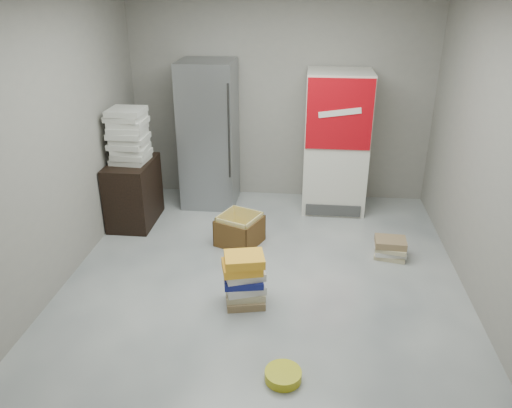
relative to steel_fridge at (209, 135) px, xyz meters
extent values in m
plane|color=beige|center=(0.90, -2.13, -0.95)|extent=(5.00, 5.00, 0.00)
cube|color=gray|center=(0.90, 0.37, 0.45)|extent=(4.00, 0.04, 2.80)
cube|color=gray|center=(0.90, -4.63, 0.45)|extent=(4.00, 0.04, 2.80)
cube|color=gray|center=(-1.10, -2.13, 0.45)|extent=(0.04, 5.00, 2.80)
cube|color=gray|center=(2.90, -2.13, 0.45)|extent=(0.04, 5.00, 2.80)
cube|color=#999BA0|center=(0.00, 0.00, 0.00)|extent=(0.70, 0.70, 1.90)
cylinder|color=#333333|center=(0.32, -0.36, 0.15)|extent=(0.02, 0.02, 1.19)
cube|color=silver|center=(1.65, 0.00, -0.05)|extent=(0.80, 0.70, 1.80)
cube|color=#B70811|center=(1.65, -0.36, 0.40)|extent=(0.78, 0.02, 0.85)
cube|color=white|center=(1.65, -0.37, 0.43)|extent=(0.50, 0.01, 0.14)
cube|color=#3F3F3F|center=(1.65, -0.36, -0.85)|extent=(0.70, 0.02, 0.15)
cube|color=black|center=(-0.83, -0.73, -0.55)|extent=(0.50, 0.80, 0.80)
cube|color=beige|center=(-0.83, -0.72, -0.12)|extent=(0.43, 0.43, 0.06)
cube|color=beige|center=(-0.81, -0.73, -0.05)|extent=(0.41, 0.41, 0.06)
cube|color=beige|center=(-0.81, -0.72, 0.01)|extent=(0.43, 0.43, 0.06)
cube|color=beige|center=(-0.83, -0.74, 0.08)|extent=(0.41, 0.41, 0.06)
cube|color=beige|center=(-0.81, -0.72, 0.14)|extent=(0.41, 0.41, 0.06)
cube|color=beige|center=(-0.83, -0.74, 0.21)|extent=(0.40, 0.40, 0.06)
cube|color=beige|center=(-0.82, -0.74, 0.27)|extent=(0.42, 0.42, 0.06)
cube|color=beige|center=(-0.81, -0.72, 0.34)|extent=(0.40, 0.40, 0.06)
cube|color=beige|center=(-0.83, -0.72, 0.40)|extent=(0.42, 0.42, 0.06)
cube|color=beige|center=(-0.82, -0.73, 0.47)|extent=(0.40, 0.40, 0.06)
cube|color=olive|center=(0.76, -2.34, -0.91)|extent=(0.41, 0.35, 0.08)
cube|color=#C0B288|center=(0.76, -2.32, -0.84)|extent=(0.41, 0.35, 0.07)
cube|color=silver|center=(0.76, -2.32, -0.77)|extent=(0.43, 0.38, 0.08)
cube|color=navy|center=(0.74, -2.33, -0.69)|extent=(0.40, 0.34, 0.06)
cube|color=silver|center=(0.75, -2.31, -0.63)|extent=(0.43, 0.38, 0.07)
cube|color=#FFAC29|center=(0.73, -2.34, -0.55)|extent=(0.42, 0.36, 0.08)
cube|color=#FFAC29|center=(0.76, -2.34, -0.47)|extent=(0.41, 0.35, 0.08)
cube|color=#C0B288|center=(2.25, -1.30, -0.93)|extent=(0.38, 0.32, 0.05)
cube|color=silver|center=(2.24, -1.30, -0.87)|extent=(0.34, 0.27, 0.05)
cube|color=#C0B288|center=(2.25, -1.32, -0.82)|extent=(0.38, 0.32, 0.05)
cube|color=olive|center=(2.23, -1.31, -0.76)|extent=(0.34, 0.28, 0.08)
cube|color=yellow|center=(0.55, -1.16, -0.94)|extent=(0.55, 0.55, 0.01)
cube|color=brown|center=(0.63, -0.96, -0.79)|extent=(0.41, 0.19, 0.32)
cube|color=brown|center=(0.46, -1.36, -0.79)|extent=(0.41, 0.19, 0.32)
cube|color=brown|center=(0.35, -1.07, -0.79)|extent=(0.19, 0.41, 0.32)
cube|color=brown|center=(0.75, -1.24, -0.79)|extent=(0.19, 0.41, 0.32)
cube|color=yellow|center=(0.63, -0.98, -0.77)|extent=(0.38, 0.17, 0.36)
cube|color=yellow|center=(0.47, -1.34, -0.77)|extent=(0.38, 0.17, 0.36)
cube|color=yellow|center=(0.37, -1.08, -0.77)|extent=(0.17, 0.38, 0.36)
cube|color=yellow|center=(0.73, -1.24, -0.77)|extent=(0.17, 0.38, 0.36)
cylinder|color=gold|center=(1.17, -3.29, -0.91)|extent=(0.36, 0.36, 0.08)
camera|label=1|loc=(1.27, -6.23, 1.85)|focal=35.00mm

